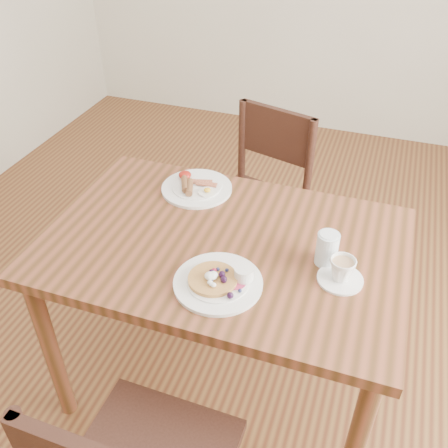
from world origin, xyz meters
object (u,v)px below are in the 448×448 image
Objects in this scene: dining_table at (224,263)px; chair_far at (259,196)px; teacup_saucer at (341,271)px; pancake_plate at (220,281)px; water_glass at (327,249)px; breakfast_plate at (196,187)px.

chair_far reaches higher than dining_table.
teacup_saucer is at bearing 137.46° from chair_far.
teacup_saucer reaches higher than dining_table.
dining_table is at bearing 110.64° from chair_far.
water_glass is (0.28, 0.20, 0.04)m from pancake_plate.
teacup_saucer is at bearing -9.09° from dining_table.
breakfast_plate is 2.45× the size of water_glass.
teacup_saucer is (0.34, 0.14, 0.02)m from pancake_plate.
dining_table is 0.69m from chair_far.
pancake_plate is at bearing -60.29° from breakfast_plate.
chair_far reaches higher than pancake_plate.
water_glass is (0.40, -0.66, 0.31)m from chair_far.
breakfast_plate is at bearing 85.85° from chair_far.
pancake_plate is (0.06, -0.20, 0.11)m from dining_table.
teacup_saucer is (0.40, -0.06, 0.13)m from dining_table.
teacup_saucer is at bearing 21.96° from pancake_plate.
chair_far is 3.26× the size of pancake_plate.
chair_far is at bearing 95.13° from dining_table.
dining_table is 1.36× the size of chair_far.
chair_far is 0.83m from water_glass.
dining_table is at bearing 170.91° from teacup_saucer.
dining_table is 0.42m from teacup_saucer.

